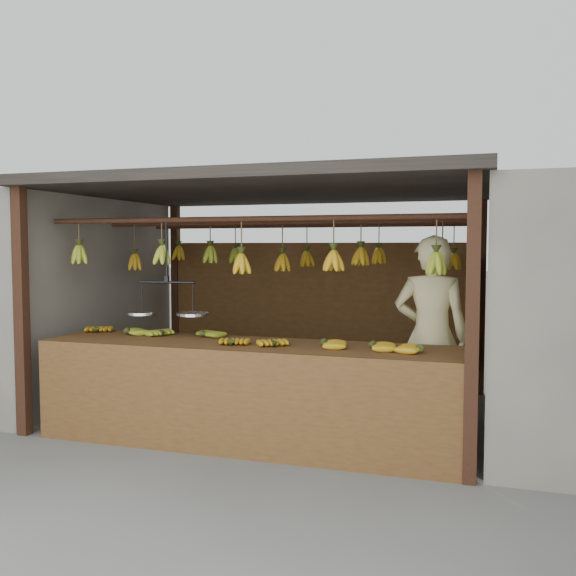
% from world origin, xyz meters
% --- Properties ---
extents(ground, '(80.00, 80.00, 0.00)m').
position_xyz_m(ground, '(0.00, 0.00, 0.00)').
color(ground, '#5B5B57').
extents(stall, '(4.30, 3.30, 2.40)m').
position_xyz_m(stall, '(0.00, 0.33, 1.97)').
color(stall, black).
rests_on(stall, ground).
extents(neighbor_left, '(3.00, 3.00, 2.30)m').
position_xyz_m(neighbor_left, '(-3.60, 0.00, 1.15)').
color(neighbor_left, slate).
rests_on(neighbor_left, ground).
extents(counter, '(3.76, 0.86, 0.96)m').
position_xyz_m(counter, '(0.08, -1.23, 0.72)').
color(counter, brown).
rests_on(counter, ground).
extents(hanging_bananas, '(3.61, 2.22, 0.38)m').
position_xyz_m(hanging_bananas, '(-0.00, 0.00, 1.63)').
color(hanging_bananas, '#92A523').
rests_on(hanging_bananas, ground).
extents(balance_scale, '(0.79, 0.36, 0.89)m').
position_xyz_m(balance_scale, '(-0.77, -1.00, 1.17)').
color(balance_scale, black).
rests_on(balance_scale, ground).
extents(vendor, '(0.69, 0.46, 1.86)m').
position_xyz_m(vendor, '(1.60, -0.36, 0.93)').
color(vendor, beige).
rests_on(vendor, ground).
extents(bag_bundles, '(0.08, 0.26, 1.24)m').
position_xyz_m(bag_bundles, '(1.94, 1.35, 1.00)').
color(bag_bundles, '#1426BF').
rests_on(bag_bundles, ground).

